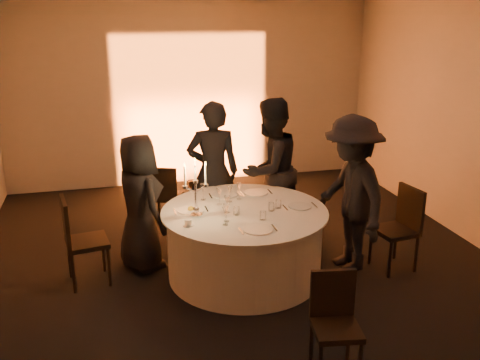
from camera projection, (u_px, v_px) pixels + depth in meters
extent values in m
plane|color=black|center=(244.00, 274.00, 5.99)|extent=(7.00, 7.00, 0.00)
plane|color=#B5B0A8|center=(191.00, 93.00, 8.75)|extent=(7.00, 0.00, 7.00)
plane|color=#B5B0A8|center=(451.00, 339.00, 2.30)|extent=(7.00, 0.00, 7.00)
cube|color=black|center=(196.00, 183.00, 8.92)|extent=(0.25, 0.12, 0.10)
cylinder|color=black|center=(244.00, 273.00, 5.98)|extent=(0.60, 0.60, 0.03)
cylinder|color=black|center=(244.00, 244.00, 5.87)|extent=(0.20, 0.20, 0.75)
cylinder|color=silver|center=(244.00, 244.00, 5.87)|extent=(1.68, 1.68, 0.75)
cylinder|color=silver|center=(245.00, 211.00, 5.75)|extent=(1.80, 1.80, 0.02)
cube|color=black|center=(87.00, 242.00, 5.69)|extent=(0.49, 0.49, 0.05)
cube|color=black|center=(66.00, 222.00, 5.53)|extent=(0.10, 0.43, 0.49)
cylinder|color=black|center=(109.00, 267.00, 5.67)|extent=(0.04, 0.04, 0.46)
cylinder|color=black|center=(103.00, 253.00, 5.99)|extent=(0.04, 0.04, 0.46)
cylinder|color=black|center=(73.00, 273.00, 5.53)|extent=(0.04, 0.04, 0.46)
cylinder|color=black|center=(69.00, 258.00, 5.86)|extent=(0.04, 0.04, 0.46)
cube|color=black|center=(167.00, 196.00, 7.22)|extent=(0.49, 0.49, 0.05)
cube|color=black|center=(163.00, 184.00, 6.99)|extent=(0.37, 0.18, 0.43)
cylinder|color=black|center=(182.00, 207.00, 7.42)|extent=(0.04, 0.04, 0.41)
cylinder|color=black|center=(159.00, 206.00, 7.46)|extent=(0.04, 0.04, 0.41)
cylinder|color=black|center=(176.00, 216.00, 7.11)|extent=(0.04, 0.04, 0.41)
cylinder|color=black|center=(153.00, 215.00, 7.15)|extent=(0.04, 0.04, 0.41)
cube|color=black|center=(268.00, 194.00, 7.20)|extent=(0.55, 0.55, 0.05)
cube|color=black|center=(278.00, 179.00, 6.99)|extent=(0.38, 0.22, 0.47)
cylinder|color=black|center=(268.00, 204.00, 7.50)|extent=(0.04, 0.04, 0.44)
cylinder|color=black|center=(250.00, 210.00, 7.28)|extent=(0.04, 0.04, 0.44)
cylinder|color=black|center=(286.00, 210.00, 7.25)|extent=(0.04, 0.04, 0.44)
cylinder|color=black|center=(268.00, 217.00, 7.03)|extent=(0.04, 0.04, 0.44)
cube|color=black|center=(395.00, 231.00, 6.00)|extent=(0.47, 0.47, 0.05)
cube|color=black|center=(410.00, 207.00, 5.99)|extent=(0.10, 0.42, 0.48)
cylinder|color=black|center=(370.00, 246.00, 6.16)|extent=(0.04, 0.04, 0.45)
cylinder|color=black|center=(390.00, 259.00, 5.85)|extent=(0.04, 0.04, 0.45)
cylinder|color=black|center=(396.00, 241.00, 6.29)|extent=(0.04, 0.04, 0.45)
cylinder|color=black|center=(416.00, 254.00, 5.98)|extent=(0.04, 0.04, 0.45)
cube|color=black|center=(336.00, 329.00, 4.26)|extent=(0.42, 0.42, 0.05)
cube|color=black|center=(333.00, 293.00, 4.35)|extent=(0.37, 0.10, 0.42)
cylinder|color=black|center=(311.00, 341.00, 4.47)|extent=(0.04, 0.04, 0.40)
cylinder|color=black|center=(349.00, 339.00, 4.49)|extent=(0.04, 0.04, 0.40)
imported|color=black|center=(140.00, 203.00, 5.94)|extent=(0.76, 0.90, 1.55)
imported|color=black|center=(213.00, 172.00, 6.65)|extent=(0.70, 0.51, 1.79)
imported|color=black|center=(270.00, 170.00, 6.70)|extent=(1.11, 1.04, 1.81)
imported|color=black|center=(351.00, 194.00, 5.89)|extent=(0.76, 1.20, 1.77)
cylinder|color=white|center=(191.00, 210.00, 5.73)|extent=(0.29, 0.29, 0.01)
cube|color=#BBBBC0|center=(175.00, 212.00, 5.69)|extent=(0.01, 0.17, 0.01)
cube|color=#BBBBC0|center=(206.00, 209.00, 5.77)|extent=(0.02, 0.17, 0.01)
sphere|color=gold|center=(191.00, 207.00, 5.72)|extent=(0.07, 0.07, 0.07)
cylinder|color=white|center=(225.00, 195.00, 6.20)|extent=(0.29, 0.29, 0.01)
cube|color=#BBBBC0|center=(210.00, 196.00, 6.16)|extent=(0.02, 0.17, 0.01)
cube|color=#BBBBC0|center=(239.00, 194.00, 6.24)|extent=(0.01, 0.17, 0.01)
cylinder|color=white|center=(256.00, 193.00, 6.27)|extent=(0.28, 0.28, 0.01)
cube|color=#BBBBC0|center=(242.00, 194.00, 6.23)|extent=(0.02, 0.17, 0.01)
cube|color=#BBBBC0|center=(270.00, 192.00, 6.31)|extent=(0.02, 0.17, 0.01)
cylinder|color=white|center=(300.00, 206.00, 5.85)|extent=(0.25, 0.25, 0.01)
cube|color=#BBBBC0|center=(285.00, 208.00, 5.81)|extent=(0.02, 0.17, 0.01)
cube|color=#BBBBC0|center=(314.00, 205.00, 5.89)|extent=(0.01, 0.17, 0.01)
cylinder|color=white|center=(258.00, 229.00, 5.24)|extent=(0.30, 0.30, 0.01)
cube|color=#BBBBC0|center=(241.00, 231.00, 5.20)|extent=(0.02, 0.17, 0.01)
cube|color=#BBBBC0|center=(274.00, 228.00, 5.28)|extent=(0.02, 0.17, 0.01)
cylinder|color=white|center=(188.00, 225.00, 5.35)|extent=(0.11, 0.11, 0.01)
cylinder|color=white|center=(188.00, 222.00, 5.34)|extent=(0.07, 0.07, 0.06)
cylinder|color=silver|center=(196.00, 215.00, 5.59)|extent=(0.13, 0.13, 0.02)
sphere|color=silver|center=(196.00, 210.00, 5.57)|extent=(0.07, 0.07, 0.07)
cylinder|color=silver|center=(196.00, 198.00, 5.53)|extent=(0.03, 0.03, 0.33)
cylinder|color=silver|center=(195.00, 182.00, 5.48)|extent=(0.06, 0.06, 0.03)
cylinder|color=white|center=(195.00, 171.00, 5.44)|extent=(0.02, 0.02, 0.22)
cone|color=#FFAD2D|center=(195.00, 159.00, 5.40)|extent=(0.02, 0.02, 0.03)
cylinder|color=silver|center=(190.00, 190.00, 5.49)|extent=(0.12, 0.02, 0.08)
cylinder|color=silver|center=(185.00, 187.00, 5.47)|extent=(0.05, 0.05, 0.03)
cylinder|color=white|center=(185.00, 176.00, 5.43)|extent=(0.02, 0.02, 0.22)
cone|color=#FFAD2D|center=(184.00, 164.00, 5.39)|extent=(0.02, 0.02, 0.03)
cylinder|color=silver|center=(201.00, 189.00, 5.51)|extent=(0.12, 0.02, 0.08)
cylinder|color=silver|center=(206.00, 185.00, 5.52)|extent=(0.05, 0.05, 0.03)
cylinder|color=white|center=(206.00, 175.00, 5.48)|extent=(0.02, 0.02, 0.22)
cone|color=#FFAD2D|center=(205.00, 163.00, 5.44)|extent=(0.02, 0.02, 0.03)
cylinder|color=white|center=(225.00, 225.00, 5.36)|extent=(0.06, 0.06, 0.01)
cylinder|color=white|center=(225.00, 220.00, 5.35)|extent=(0.01, 0.01, 0.10)
cone|color=white|center=(225.00, 211.00, 5.32)|extent=(0.07, 0.07, 0.09)
cylinder|color=white|center=(227.00, 212.00, 5.68)|extent=(0.06, 0.06, 0.01)
cylinder|color=white|center=(227.00, 208.00, 5.66)|extent=(0.01, 0.01, 0.10)
cone|color=white|center=(227.00, 200.00, 5.64)|extent=(0.07, 0.07, 0.09)
cylinder|color=white|center=(230.00, 201.00, 6.00)|extent=(0.06, 0.06, 0.01)
cylinder|color=white|center=(230.00, 197.00, 5.98)|extent=(0.01, 0.01, 0.10)
cone|color=white|center=(230.00, 190.00, 5.95)|extent=(0.07, 0.07, 0.09)
cylinder|color=white|center=(203.00, 200.00, 6.06)|extent=(0.06, 0.06, 0.01)
cylinder|color=white|center=(203.00, 195.00, 6.04)|extent=(0.01, 0.01, 0.10)
cone|color=white|center=(203.00, 188.00, 6.01)|extent=(0.07, 0.07, 0.09)
cylinder|color=white|center=(226.00, 221.00, 5.45)|extent=(0.06, 0.06, 0.01)
cylinder|color=white|center=(226.00, 216.00, 5.43)|extent=(0.01, 0.01, 0.10)
cone|color=white|center=(226.00, 208.00, 5.40)|extent=(0.07, 0.07, 0.09)
cylinder|color=white|center=(239.00, 199.00, 6.08)|extent=(0.06, 0.06, 0.01)
cylinder|color=white|center=(239.00, 195.00, 6.06)|extent=(0.01, 0.01, 0.10)
cone|color=white|center=(239.00, 187.00, 6.03)|extent=(0.07, 0.07, 0.09)
cylinder|color=white|center=(219.00, 204.00, 5.91)|extent=(0.06, 0.06, 0.01)
cylinder|color=white|center=(219.00, 200.00, 5.90)|extent=(0.01, 0.01, 0.10)
cone|color=white|center=(219.00, 192.00, 5.87)|extent=(0.07, 0.07, 0.09)
cylinder|color=white|center=(271.00, 207.00, 5.72)|extent=(0.07, 0.07, 0.09)
cylinder|color=white|center=(278.00, 204.00, 5.80)|extent=(0.07, 0.07, 0.09)
cylinder|color=white|center=(263.00, 215.00, 5.49)|extent=(0.07, 0.07, 0.09)
cylinder|color=white|center=(236.00, 211.00, 5.62)|extent=(0.07, 0.07, 0.09)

